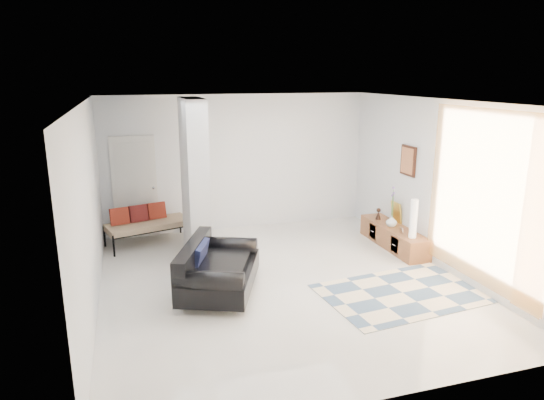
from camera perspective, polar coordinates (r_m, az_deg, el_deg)
name	(u,v)px	position (r m, az deg, el deg)	size (l,w,h in m)	color
floor	(282,282)	(7.75, 1.23, -9.65)	(6.00, 6.00, 0.00)	beige
ceiling	(283,102)	(7.08, 1.35, 11.50)	(6.00, 6.00, 0.00)	white
wall_back	(238,163)	(10.12, -4.01, 4.40)	(6.00, 6.00, 0.00)	white
wall_front	(383,271)	(4.67, 12.91, -8.18)	(6.00, 6.00, 0.00)	white
wall_left	(89,211)	(6.97, -20.75, -1.19)	(6.00, 6.00, 0.00)	white
wall_right	(440,185)	(8.53, 19.13, 1.72)	(6.00, 6.00, 0.00)	white
partition_column	(195,179)	(8.58, -9.09, 2.41)	(0.35, 1.20, 2.80)	silver
hallway_door	(135,188)	(9.91, -15.83, 1.42)	(0.85, 0.06, 2.04)	silver
curtain	(484,198)	(7.60, 23.68, 0.17)	(2.55, 2.55, 0.00)	#FFAD43
wall_art	(408,161)	(9.23, 15.73, 4.48)	(0.04, 0.45, 0.55)	#39190F
media_console	(393,237)	(9.48, 14.10, -4.19)	(0.45, 1.84, 0.80)	brown
loveseat	(215,270)	(7.36, -6.67, -8.13)	(1.53, 1.91, 0.76)	silver
daybed	(147,223)	(9.60, -14.54, -2.60)	(1.68, 1.06, 0.77)	black
area_rug	(402,293)	(7.64, 15.09, -10.51)	(2.38, 1.58, 0.01)	beige
cylinder_lamp	(414,219)	(8.79, 16.32, -2.13)	(0.13, 0.13, 0.68)	beige
bronze_figurine	(378,214)	(9.79, 12.40, -1.60)	(0.11, 0.11, 0.22)	#341E17
vase	(391,221)	(9.38, 13.88, -2.43)	(0.20, 0.20, 0.21)	white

